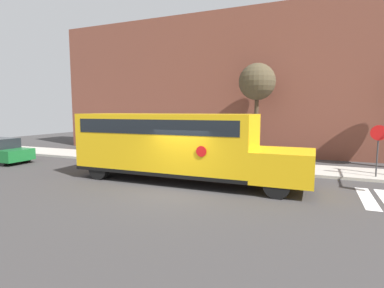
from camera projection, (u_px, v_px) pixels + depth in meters
The scene contains 6 objects.
ground_plane at pixel (176, 192), 12.20m from camera, with size 60.00×60.00×0.00m, color #3A3838.
sidewalk_strip at pixel (222, 164), 18.16m from camera, with size 44.00×3.00×0.15m.
building_backdrop at pixel (247, 85), 23.55m from camera, with size 32.00×4.00×10.65m.
school_bus at pixel (175, 143), 13.91m from camera, with size 10.82×2.57×3.15m.
stop_sign at pixel (378, 144), 14.18m from camera, with size 0.73×0.10×2.62m.
tree_far_sidewalk at pixel (257, 83), 19.72m from camera, with size 2.42×2.42×6.41m.
Camera 1 is at (5.15, -10.75, 3.30)m, focal length 28.00 mm.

